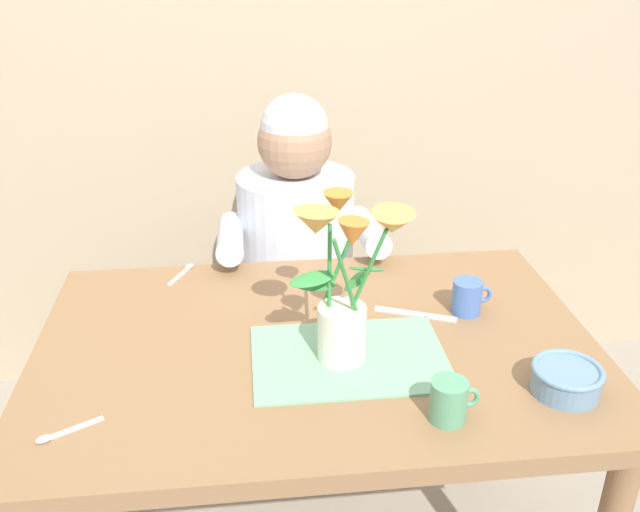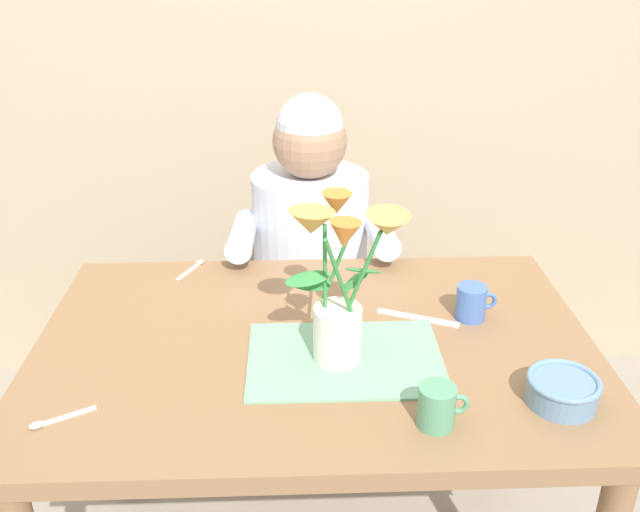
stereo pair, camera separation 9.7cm
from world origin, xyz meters
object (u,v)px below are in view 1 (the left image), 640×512
Objects in this scene: flower_vase at (344,284)px; tea_cup at (468,297)px; seated_person at (297,281)px; coffee_cup at (449,401)px; ceramic_bowl at (566,379)px; dinner_knife at (415,314)px.

flower_vase is 3.70× the size of tea_cup.
seated_person reaches higher than coffee_cup.
flower_vase is 2.53× the size of ceramic_bowl.
flower_vase is 0.30m from coffee_cup.
coffee_cup is (0.20, -0.90, 0.22)m from seated_person.
tea_cup reaches higher than ceramic_bowl.
flower_vase reaches higher than tea_cup.
dinner_knife is (0.19, 0.16, -0.17)m from flower_vase.
seated_person is 8.35× the size of ceramic_bowl.
coffee_cup is (-0.03, -0.37, 0.04)m from dinner_knife.
ceramic_bowl is at bearing -21.02° from flower_vase.
seated_person is 5.97× the size of dinner_knife.
coffee_cup is 0.39m from tea_cup.
coffee_cup reaches higher than ceramic_bowl.
dinner_knife is at bearing 39.47° from flower_vase.
seated_person reaches higher than ceramic_bowl.
tea_cup reaches higher than dinner_knife.
seated_person reaches higher than tea_cup.
seated_person is 12.20× the size of tea_cup.
seated_person is at bearing 117.99° from ceramic_bowl.
flower_vase reaches higher than dinner_knife.
flower_vase reaches higher than coffee_cup.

